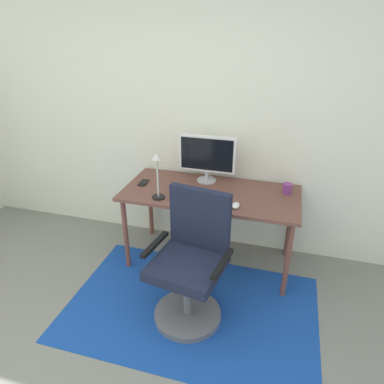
{
  "coord_description": "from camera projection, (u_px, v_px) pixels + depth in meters",
  "views": [
    {
      "loc": [
        0.77,
        -0.9,
        2.08
      ],
      "look_at": [
        0.08,
        1.52,
        0.84
      ],
      "focal_mm": 32.43,
      "sensor_mm": 36.0,
      "label": 1
    }
  ],
  "objects": [
    {
      "name": "wall_back",
      "position": [
        204.0,
        116.0,
        3.21
      ],
      "size": [
        6.0,
        0.1,
        2.6
      ],
      "primitive_type": "cube",
      "color": "white",
      "rests_on": "ground"
    },
    {
      "name": "area_rug",
      "position": [
        191.0,
        307.0,
        2.81
      ],
      "size": [
        1.97,
        1.28,
        0.01
      ],
      "primitive_type": "cube",
      "color": "#17439C",
      "rests_on": "ground"
    },
    {
      "name": "desk",
      "position": [
        211.0,
        198.0,
        3.08
      ],
      "size": [
        1.54,
        0.71,
        0.74
      ],
      "color": "brown",
      "rests_on": "ground"
    },
    {
      "name": "monitor",
      "position": [
        207.0,
        156.0,
        3.14
      ],
      "size": [
        0.52,
        0.18,
        0.44
      ],
      "color": "#B2B2B7",
      "rests_on": "desk"
    },
    {
      "name": "keyboard",
      "position": [
        198.0,
        203.0,
        2.84
      ],
      "size": [
        0.43,
        0.13,
        0.02
      ],
      "primitive_type": "cube",
      "color": "black",
      "rests_on": "desk"
    },
    {
      "name": "computer_mouse",
      "position": [
        236.0,
        205.0,
        2.78
      ],
      "size": [
        0.06,
        0.1,
        0.03
      ],
      "primitive_type": "ellipsoid",
      "color": "white",
      "rests_on": "desk"
    },
    {
      "name": "coffee_cup",
      "position": [
        287.0,
        189.0,
        3.0
      ],
      "size": [
        0.08,
        0.08,
        0.09
      ],
      "primitive_type": "cylinder",
      "color": "#7E337E",
      "rests_on": "desk"
    },
    {
      "name": "cell_phone",
      "position": [
        143.0,
        183.0,
        3.2
      ],
      "size": [
        0.07,
        0.14,
        0.01
      ],
      "primitive_type": "cube",
      "rotation": [
        0.0,
        0.0,
        0.05
      ],
      "color": "black",
      "rests_on": "desk"
    },
    {
      "name": "desk_lamp",
      "position": [
        157.0,
        169.0,
        2.82
      ],
      "size": [
        0.11,
        0.11,
        0.41
      ],
      "color": "black",
      "rests_on": "desk"
    },
    {
      "name": "office_chair",
      "position": [
        191.0,
        268.0,
        2.58
      ],
      "size": [
        0.62,
        0.57,
        1.02
      ],
      "rotation": [
        0.0,
        0.0,
        -0.16
      ],
      "color": "slate",
      "rests_on": "ground"
    }
  ]
}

